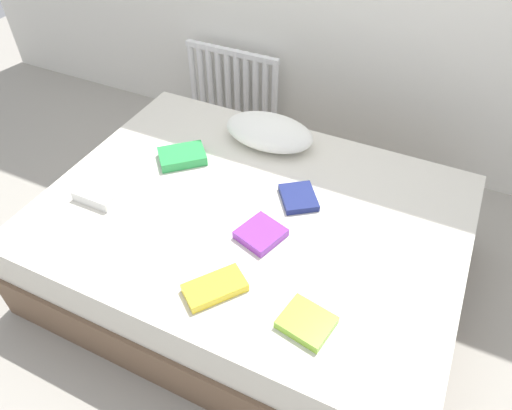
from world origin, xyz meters
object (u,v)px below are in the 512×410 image
object	(u,v)px
textbook_navy	(298,197)
textbook_lime	(307,322)
textbook_yellow	(215,288)
radiator	(233,85)
textbook_white	(97,194)
textbook_green	(182,156)
textbook_purple	(261,234)
bed	(252,244)
pillow	(269,132)

from	to	relation	value
textbook_navy	textbook_lime	world-z (taller)	textbook_lime
textbook_lime	textbook_yellow	bearing A→B (deg)	-167.92
radiator	textbook_white	bearing A→B (deg)	-88.69
textbook_lime	textbook_green	size ratio (longest dim) A/B	0.79
textbook_purple	textbook_white	size ratio (longest dim) A/B	0.88
textbook_lime	textbook_purple	bearing A→B (deg)	146.56
bed	textbook_white	xyz separation A→B (m)	(-0.70, -0.26, 0.28)
bed	textbook_green	size ratio (longest dim) A/B	8.38
pillow	textbook_white	xyz separation A→B (m)	(-0.56, -0.77, -0.05)
textbook_lime	textbook_navy	bearing A→B (deg)	124.82
textbook_green	textbook_white	size ratio (longest dim) A/B	1.14
textbook_purple	textbook_green	size ratio (longest dim) A/B	0.77
textbook_lime	textbook_white	xyz separation A→B (m)	(-1.16, 0.22, 0.01)
textbook_navy	textbook_purple	distance (m)	0.30
textbook_lime	bed	bearing A→B (deg)	144.55
textbook_lime	textbook_green	world-z (taller)	textbook_green
textbook_yellow	textbook_green	world-z (taller)	textbook_green
textbook_lime	textbook_green	xyz separation A→B (m)	(-0.95, 0.65, 0.01)
textbook_navy	textbook_white	bearing A→B (deg)	-100.71
textbook_yellow	textbook_white	distance (m)	0.81
textbook_lime	textbook_purple	xyz separation A→B (m)	(-0.35, 0.33, 0.00)
textbook_purple	textbook_green	distance (m)	0.69
textbook_white	textbook_yellow	bearing A→B (deg)	-16.78
bed	radiator	bearing A→B (deg)	121.47
textbook_purple	textbook_green	xyz separation A→B (m)	(-0.61, 0.32, 0.01)
radiator	pillow	xyz separation A→B (m)	(0.59, -0.69, 0.21)
textbook_purple	textbook_white	distance (m)	0.83
textbook_lime	textbook_green	distance (m)	1.16
textbook_navy	textbook_lime	distance (m)	0.69
bed	textbook_navy	xyz separation A→B (m)	(0.18, 0.15, 0.27)
textbook_lime	textbook_white	size ratio (longest dim) A/B	0.90
textbook_lime	textbook_yellow	size ratio (longest dim) A/B	0.77
pillow	textbook_white	distance (m)	0.95
pillow	textbook_green	distance (m)	0.49
bed	textbook_lime	world-z (taller)	textbook_lime
textbook_lime	textbook_purple	world-z (taller)	textbook_purple
textbook_green	textbook_white	xyz separation A→B (m)	(-0.21, -0.43, 0.00)
pillow	textbook_purple	size ratio (longest dim) A/B	2.71
pillow	textbook_lime	bearing A→B (deg)	-58.64
bed	pillow	bearing A→B (deg)	105.40
bed	textbook_lime	size ratio (longest dim) A/B	10.63
textbook_white	textbook_navy	bearing A→B (deg)	24.73
textbook_purple	textbook_green	world-z (taller)	textbook_green
pillow	textbook_yellow	bearing A→B (deg)	-77.78
textbook_white	textbook_green	bearing A→B (deg)	64.11
textbook_yellow	textbook_navy	bearing A→B (deg)	28.08
textbook_green	textbook_yellow	bearing A→B (deg)	-91.59
textbook_white	bed	bearing A→B (deg)	19.98
textbook_green	bed	bearing A→B (deg)	-61.75
textbook_green	textbook_white	distance (m)	0.48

